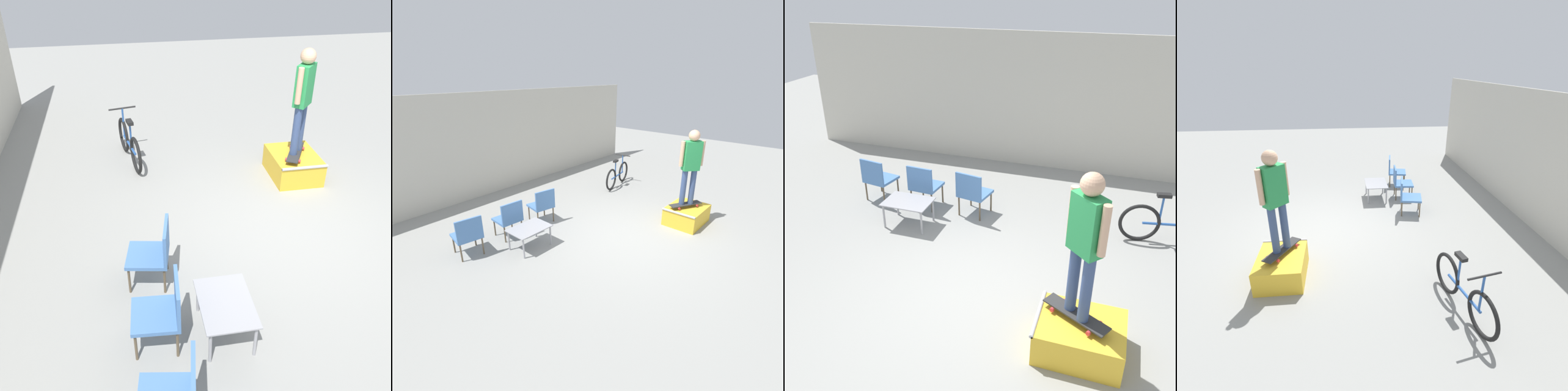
{
  "view_description": "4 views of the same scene",
  "coord_description": "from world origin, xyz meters",
  "views": [
    {
      "loc": [
        -5.03,
        2.31,
        4.01
      ],
      "look_at": [
        -0.2,
        1.45,
        0.86
      ],
      "focal_mm": 40.0,
      "sensor_mm": 36.0,
      "label": 1
    },
    {
      "loc": [
        -5.28,
        -3.23,
        3.5
      ],
      "look_at": [
        -0.3,
        1.05,
        0.83
      ],
      "focal_mm": 28.0,
      "sensor_mm": 36.0,
      "label": 2
    },
    {
      "loc": [
        1.6,
        -4.64,
        4.03
      ],
      "look_at": [
        -0.41,
        1.32,
        0.84
      ],
      "focal_mm": 40.0,
      "sensor_mm": 36.0,
      "label": 3
    },
    {
      "loc": [
        6.07,
        0.51,
        3.53
      ],
      "look_at": [
        -0.12,
        1.13,
        0.82
      ],
      "focal_mm": 28.0,
      "sensor_mm": 36.0,
      "label": 4
    }
  ],
  "objects": [
    {
      "name": "patio_chair_center",
      "position": [
        -1.79,
        2.08,
        0.5
      ],
      "size": [
        0.56,
        0.56,
        0.89
      ],
      "rotation": [
        0.0,
        0.0,
        3.07
      ],
      "color": "brown",
      "rests_on": "ground_plane"
    },
    {
      "name": "skateboard_on_ramp",
      "position": [
        1.42,
        -0.62,
        0.52
      ],
      "size": [
        0.82,
        0.58,
        0.07
      ],
      "rotation": [
        0.0,
        0.0,
        -0.51
      ],
      "color": "#2D2D2D",
      "rests_on": "skate_ramp_box"
    },
    {
      "name": "patio_chair_left",
      "position": [
        -2.78,
        2.08,
        0.5
      ],
      "size": [
        0.6,
        0.6,
        0.89
      ],
      "rotation": [
        0.0,
        0.0,
        2.98
      ],
      "color": "brown",
      "rests_on": "ground_plane"
    },
    {
      "name": "ground_plane",
      "position": [
        0.0,
        0.0,
        0.0
      ],
      "size": [
        24.0,
        24.0,
        0.0
      ],
      "primitive_type": "plane",
      "color": "gray"
    },
    {
      "name": "coffee_table",
      "position": [
        -1.78,
        1.4,
        0.41
      ],
      "size": [
        0.83,
        0.59,
        0.47
      ],
      "color": "#9E9EA3",
      "rests_on": "ground_plane"
    },
    {
      "name": "skate_ramp_box",
      "position": [
        1.49,
        -0.64,
        0.22
      ],
      "size": [
        1.04,
        0.81,
        0.46
      ],
      "color": "gold",
      "rests_on": "ground_plane"
    },
    {
      "name": "bicycle",
      "position": [
        2.59,
        2.24,
        0.36
      ],
      "size": [
        1.62,
        0.52,
        0.95
      ],
      "rotation": [
        0.0,
        0.0,
        0.2
      ],
      "color": "black",
      "rests_on": "ground_plane"
    },
    {
      "name": "patio_chair_right",
      "position": [
        -0.81,
        2.08,
        0.5
      ],
      "size": [
        0.6,
        0.6,
        0.89
      ],
      "rotation": [
        0.0,
        0.0,
        2.96
      ],
      "color": "brown",
      "rests_on": "ground_plane"
    },
    {
      "name": "house_wall_back",
      "position": [
        0.0,
        4.83,
        1.5
      ],
      "size": [
        12.0,
        0.06,
        3.0
      ],
      "color": "beige",
      "rests_on": "ground_plane"
    },
    {
      "name": "person_skater",
      "position": [
        1.42,
        -0.62,
        1.59
      ],
      "size": [
        0.45,
        0.41,
        1.78
      ],
      "rotation": [
        0.0,
        0.0,
        -0.74
      ],
      "color": "#384C7A",
      "rests_on": "skateboard_on_ramp"
    }
  ]
}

